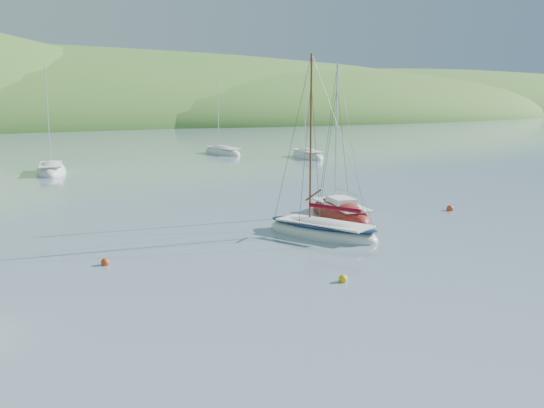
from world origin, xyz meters
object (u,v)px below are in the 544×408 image
sloop_red (340,214)px  distant_sloop_d (308,156)px  distant_sloop_a (51,171)px  distant_sloop_b (222,153)px  daysailer_white (322,231)px

sloop_red → distant_sloop_d: bearing=72.1°
sloop_red → distant_sloop_a: size_ratio=0.92×
distant_sloop_b → distant_sloop_d: distant_sloop_d is taller
daysailer_white → distant_sloop_d: 42.80m
sloop_red → distant_sloop_b: 43.67m
distant_sloop_d → sloop_red: bearing=-108.8°
distant_sloop_a → distant_sloop_b: (23.29, 10.21, -0.01)m
sloop_red → distant_sloop_d: 37.58m
sloop_red → distant_sloop_d: distant_sloop_d is taller
daysailer_white → distant_sloop_b: (14.59, 46.13, -0.05)m
distant_sloop_a → distant_sloop_d: size_ratio=1.03×
distant_sloop_b → sloop_red: bearing=-112.0°
distant_sloop_b → distant_sloop_a: bearing=-164.1°
distant_sloop_b → distant_sloop_d: bearing=-59.6°
sloop_red → distant_sloop_a: bearing=122.4°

